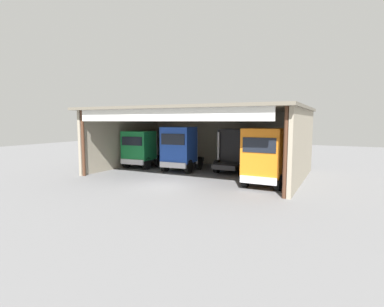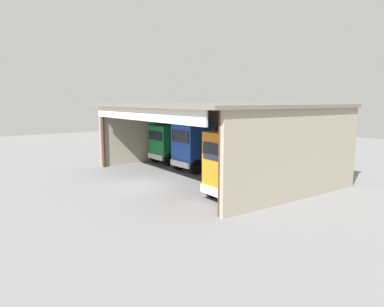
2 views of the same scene
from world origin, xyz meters
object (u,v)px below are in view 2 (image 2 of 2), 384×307
object	(u,v)px
oil_drum	(219,157)
truck_blue_left_bay	(194,146)
truck_green_center_right_bay	(168,143)
tool_cart	(214,157)
truck_black_center_left_bay	(253,151)
truck_orange_right_bay	(236,165)

from	to	relation	value
oil_drum	truck_blue_left_bay	bearing A→B (deg)	-62.26
truck_green_center_right_bay	tool_cart	distance (m)	4.18
truck_black_center_left_bay	truck_orange_right_bay	world-z (taller)	truck_orange_right_bay
oil_drum	truck_black_center_left_bay	bearing A→B (deg)	-18.73
truck_green_center_right_bay	tool_cart	size ratio (longest dim) A/B	4.22
truck_green_center_right_bay	truck_orange_right_bay	bearing A→B (deg)	164.11
truck_orange_right_bay	tool_cart	size ratio (longest dim) A/B	4.64
truck_black_center_left_bay	tool_cart	bearing A→B (deg)	166.90
oil_drum	truck_orange_right_bay	bearing A→B (deg)	-35.13
truck_blue_left_bay	oil_drum	xyz separation A→B (m)	(-2.26, 4.30, -1.49)
truck_orange_right_bay	tool_cart	world-z (taller)	truck_orange_right_bay
truck_green_center_right_bay	truck_black_center_left_bay	xyz separation A→B (m)	(8.36, 1.94, 0.14)
truck_blue_left_bay	truck_orange_right_bay	world-z (taller)	truck_orange_right_bay
truck_blue_left_bay	truck_black_center_left_bay	size ratio (longest dim) A/B	1.05
truck_green_center_right_bay	oil_drum	bearing A→B (deg)	-117.69
tool_cart	oil_drum	bearing A→B (deg)	102.67
truck_green_center_right_bay	tool_cart	xyz separation A→B (m)	(2.11, 3.39, -1.22)
truck_blue_left_bay	truck_black_center_left_bay	world-z (taller)	truck_blue_left_bay
tool_cart	truck_orange_right_bay	bearing A→B (deg)	-32.66
truck_orange_right_bay	tool_cart	distance (m)	11.68
truck_blue_left_bay	truck_orange_right_bay	distance (m)	8.11
truck_orange_right_bay	truck_blue_left_bay	bearing A→B (deg)	-18.33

